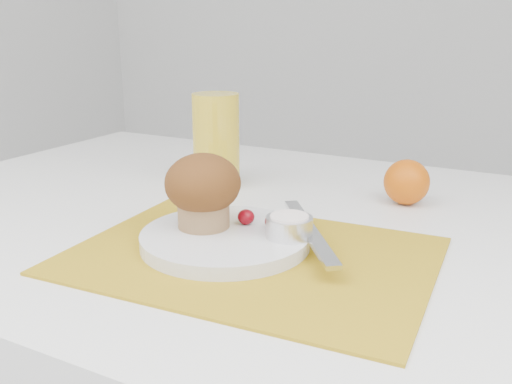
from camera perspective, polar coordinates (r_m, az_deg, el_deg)
The scene contains 10 objects.
placemat at distance 0.68m, azimuth -0.48°, elevation -6.36°, with size 0.42×0.30×0.00m, color #B48C19.
plate at distance 0.70m, azimuth -3.09°, elevation -4.67°, with size 0.21×0.21×0.02m, color silver.
ramekin at distance 0.68m, azimuth 3.34°, elevation -3.49°, with size 0.06×0.06×0.02m, color silver.
cream at distance 0.67m, azimuth 3.36°, elevation -2.55°, with size 0.05×0.05×0.01m, color white.
raspberry_near at distance 0.72m, azimuth -1.00°, elevation -2.50°, with size 0.02×0.02×0.02m, color #510208.
raspberry_far at distance 0.70m, azimuth 1.71°, elevation -2.95°, with size 0.02×0.02×0.02m, color #590203.
butter_knife at distance 0.70m, azimuth 5.35°, elevation -3.85°, with size 0.22×0.02×0.01m, color silver.
orange at distance 0.89m, azimuth 14.83°, elevation 0.97°, with size 0.07×0.07×0.07m, color #D55A07.
juice_glass at distance 0.95m, azimuth -4.00°, elevation 5.18°, with size 0.08×0.08×0.15m, color yellow.
muffin at distance 0.70m, azimuth -5.33°, elevation 0.33°, with size 0.09×0.09×0.09m.
Camera 1 is at (0.36, -0.63, 1.02)m, focal length 40.00 mm.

